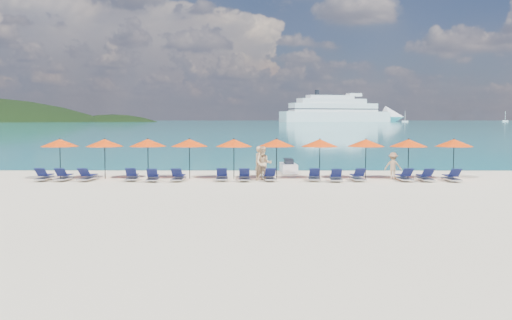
{
  "coord_description": "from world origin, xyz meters",
  "views": [
    {
      "loc": [
        0.13,
        -26.81,
        3.37
      ],
      "look_at": [
        0.0,
        3.0,
        1.2
      ],
      "focal_mm": 40.0,
      "sensor_mm": 36.0,
      "label": 1
    }
  ],
  "objects": [
    {
      "name": "lounger_2",
      "position": [
        -9.12,
        3.83,
        0.24
      ],
      "size": [
        0.76,
        1.75,
        0.66
      ],
      "rotation": [
        0.0,
        0.0,
        -0.08
      ],
      "color": "silver",
      "rests_on": "ground"
    },
    {
      "name": "umbrella_5",
      "position": [
        1.14,
        5.03,
        2.02
      ],
      "size": [
        2.1,
        2.1,
        2.28
      ],
      "color": "black",
      "rests_on": "ground"
    },
    {
      "name": "ground",
      "position": [
        0.0,
        0.0,
        0.0
      ],
      "size": [
        1400.0,
        1400.0,
        0.0
      ],
      "primitive_type": "plane",
      "color": "beige"
    },
    {
      "name": "lounger_4",
      "position": [
        -5.53,
        3.56,
        0.24
      ],
      "size": [
        0.79,
        1.75,
        0.66
      ],
      "rotation": [
        0.0,
        0.0,
        0.1
      ],
      "color": "silver",
      "rests_on": "ground"
    },
    {
      "name": "umbrella_4",
      "position": [
        -1.24,
        4.86,
        2.02
      ],
      "size": [
        2.1,
        2.1,
        2.28
      ],
      "color": "black",
      "rests_on": "ground"
    },
    {
      "name": "umbrella_0",
      "position": [
        -10.97,
        4.91,
        2.02
      ],
      "size": [
        2.1,
        2.1,
        2.28
      ],
      "color": "black",
      "rests_on": "ground"
    },
    {
      "name": "lounger_6",
      "position": [
        -1.85,
        3.91,
        0.24
      ],
      "size": [
        0.68,
        1.72,
        0.66
      ],
      "rotation": [
        0.0,
        0.0,
        0.04
      ],
      "color": "silver",
      "rests_on": "ground"
    },
    {
      "name": "beachgoer_a",
      "position": [
        0.2,
        4.37,
        0.93
      ],
      "size": [
        0.8,
        0.78,
        1.86
      ],
      "primitive_type": "imported",
      "rotation": [
        0.0,
        0.0,
        0.71
      ],
      "color": "tan",
      "rests_on": "ground"
    },
    {
      "name": "lounger_10",
      "position": [
        4.28,
        3.55,
        0.24
      ],
      "size": [
        0.74,
        1.74,
        0.66
      ],
      "rotation": [
        0.0,
        0.0,
        -0.07
      ],
      "color": "silver",
      "rests_on": "ground"
    },
    {
      "name": "lounger_1",
      "position": [
        -10.42,
        3.84,
        0.24
      ],
      "size": [
        0.65,
        1.71,
        0.66
      ],
      "rotation": [
        0.0,
        0.0,
        0.02
      ],
      "color": "silver",
      "rests_on": "ground"
    },
    {
      "name": "lounger_7",
      "position": [
        -0.62,
        3.76,
        0.24
      ],
      "size": [
        0.65,
        1.71,
        0.66
      ],
      "rotation": [
        0.0,
        0.0,
        0.02
      ],
      "color": "silver",
      "rests_on": "ground"
    },
    {
      "name": "lounger_5",
      "position": [
        -4.18,
        3.67,
        0.24
      ],
      "size": [
        0.66,
        1.71,
        0.66
      ],
      "rotation": [
        0.0,
        0.0,
        -0.02
      ],
      "color": "silver",
      "rests_on": "ground"
    },
    {
      "name": "sailboat_near",
      "position": [
        136.37,
        504.46,
        1.07
      ],
      "size": [
        5.7,
        1.9,
        10.46
      ],
      "color": "silver",
      "rests_on": "ground"
    },
    {
      "name": "lounger_3",
      "position": [
        -6.72,
        3.89,
        0.24
      ],
      "size": [
        0.79,
        1.75,
        0.66
      ],
      "rotation": [
        0.0,
        0.0,
        0.1
      ],
      "color": "silver",
      "rests_on": "ground"
    },
    {
      "name": "lounger_11",
      "position": [
        5.48,
        3.82,
        0.24
      ],
      "size": [
        0.71,
        1.73,
        0.66
      ],
      "rotation": [
        0.0,
        0.0,
        0.05
      ],
      "color": "silver",
      "rests_on": "ground"
    },
    {
      "name": "umbrella_6",
      "position": [
        3.55,
        4.9,
        2.02
      ],
      "size": [
        2.1,
        2.1,
        2.28
      ],
      "color": "black",
      "rests_on": "ground"
    },
    {
      "name": "sailboat_far",
      "position": [
        258.54,
        571.91,
        1.14
      ],
      "size": [
        6.05,
        2.02,
        11.1
      ],
      "color": "silver",
      "rests_on": "ground"
    },
    {
      "name": "jetski",
      "position": [
        1.99,
        8.39,
        0.36
      ],
      "size": [
        1.05,
        2.49,
        0.87
      ],
      "rotation": [
        0.0,
        0.0,
        0.05
      ],
      "color": "white",
      "rests_on": "ground"
    },
    {
      "name": "umbrella_7",
      "position": [
        6.13,
        4.99,
        2.02
      ],
      "size": [
        2.1,
        2.1,
        2.28
      ],
      "color": "black",
      "rests_on": "ground"
    },
    {
      "name": "lounger_9",
      "position": [
        3.15,
        3.89,
        0.24
      ],
      "size": [
        0.71,
        1.73,
        0.66
      ],
      "rotation": [
        0.0,
        0.0,
        -0.06
      ],
      "color": "silver",
      "rests_on": "ground"
    },
    {
      "name": "lounger_0",
      "position": [
        -11.49,
        3.87,
        0.24
      ],
      "size": [
        0.65,
        1.71,
        0.66
      ],
      "rotation": [
        0.0,
        0.0,
        0.02
      ],
      "color": "silver",
      "rests_on": "ground"
    },
    {
      "name": "beachgoer_b",
      "position": [
        0.4,
        3.9,
        0.94
      ],
      "size": [
        0.93,
        0.55,
        1.88
      ],
      "primitive_type": "imported",
      "rotation": [
        0.0,
        0.0,
        -0.03
      ],
      "color": "tan",
      "rests_on": "ground"
    },
    {
      "name": "umbrella_2",
      "position": [
        -6.08,
        5.05,
        2.02
      ],
      "size": [
        2.1,
        2.1,
        2.28
      ],
      "color": "black",
      "rests_on": "ground"
    },
    {
      "name": "lounger_8",
      "position": [
        0.71,
        3.86,
        0.24
      ],
      "size": [
        0.78,
        1.75,
        0.66
      ],
      "rotation": [
        0.0,
        0.0,
        0.09
      ],
      "color": "silver",
      "rests_on": "ground"
    },
    {
      "name": "umbrella_8",
      "position": [
        8.47,
        4.83,
        2.02
      ],
      "size": [
        2.1,
        2.1,
        2.28
      ],
      "color": "black",
      "rests_on": "ground"
    },
    {
      "name": "umbrella_3",
      "position": [
        -3.74,
        5.04,
        2.02
      ],
      "size": [
        2.1,
        2.1,
        2.28
      ],
      "color": "black",
      "rests_on": "ground"
    },
    {
      "name": "lounger_14",
      "position": [
        10.49,
        3.6,
        0.24
      ],
      "size": [
        0.62,
        1.7,
        0.66
      ],
      "rotation": [
        0.0,
        0.0,
        0.0
      ],
      "color": "silver",
      "rests_on": "ground"
    },
    {
      "name": "umbrella_9",
      "position": [
        11.02,
        4.91,
        2.02
      ],
      "size": [
        2.1,
        2.1,
        2.28
      ],
      "color": "black",
      "rests_on": "ground"
    },
    {
      "name": "lounger_13",
      "position": [
        9.08,
        3.67,
        0.24
      ],
      "size": [
        0.64,
        1.71,
        0.66
      ],
      "rotation": [
        0.0,
        0.0,
        0.01
      ],
      "color": "silver",
      "rests_on": "ground"
    },
    {
      "name": "cruise_ship",
      "position": [
        89.51,
        554.43,
        9.92
      ],
      "size": [
        136.71,
        64.31,
        38.12
      ],
      "rotation": [
        0.0,
        0.0,
        0.32
      ],
      "color": "silver",
      "rests_on": "ground"
    },
    {
      "name": "beachgoer_c",
      "position": [
        7.6,
        4.7,
        0.75
      ],
      "size": [
        1.06,
        0.76,
        1.5
      ],
      "primitive_type": "imported",
      "rotation": [
        0.0,
        0.0,
        2.78
      ],
      "color": "tan",
      "rests_on": "ground"
    },
    {
      "name": "umbrella_1",
      "position": [
        -8.46,
        4.89,
        2.02
      ],
      "size": [
        2.1,
        2.1,
        2.28
      ],
      "color": "black",
      "rests_on": "ground"
    },
    {
      "name": "sea",
      "position": [
        0.0,
        660.0,
        0.01
      ],
      "size": [
        1600.0,
        1300.0,
        0.01
      ],
      "primitive_type": "cube",
      "color": "#1FA9B2",
      "rests_on": "ground"
    },
    {
      "name": "lounger_12",
      "position": [
        8.0,
        3.8,
        0.24
      ],
      "size": [
        0.72,
        1.73,
        0.66
      ],
      "rotation": [
        0.0,
        0.0,
        0.06
      ],
      "color": "silver",
      "rests_on": "ground"
    },
    {
      "name": "headland_small",
      "position": [
        -150.0,
        560.0,
        -35.0
      ],
      "size": [
        162.0,
        126.0,
        85.5
      ],
      "color": "black",
      "rests_on": "ground"
    }
  ]
}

